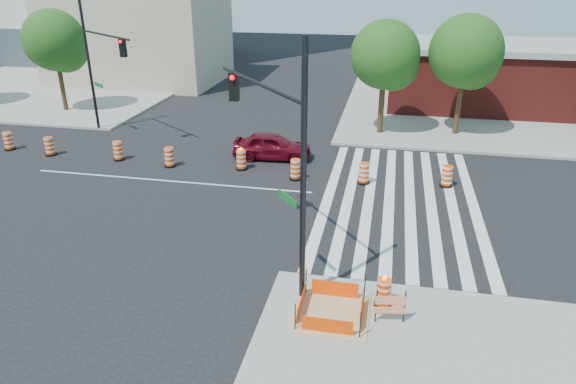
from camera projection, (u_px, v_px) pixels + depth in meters
name	position (u px, v px, depth m)	size (l,w,h in m)	color
ground	(169.00, 181.00, 24.84)	(120.00, 120.00, 0.00)	black
sidewalk_ne	(498.00, 107.00, 37.66)	(22.00, 22.00, 0.15)	gray
sidewalk_nw	(59.00, 86.00, 44.25)	(22.00, 22.00, 0.15)	gray
crosswalk_east	(399.00, 200.00, 22.84)	(6.75, 13.50, 0.01)	silver
lane_centerline	(169.00, 181.00, 24.84)	(14.00, 0.12, 0.01)	silver
excavation_pit	(331.00, 313.00, 15.04)	(2.20, 2.20, 0.90)	tan
brick_storefront	(504.00, 76.00, 36.76)	(16.50, 8.50, 4.60)	maroon
beige_midrise	(138.00, 23.00, 44.75)	(14.00, 10.00, 10.00)	tan
red_coupe	(272.00, 146.00, 27.49)	(1.67, 4.16, 1.42)	#5D0816
signal_pole_se	(277.00, 139.00, 15.36)	(3.82, 4.68, 7.82)	black
signal_pole_nw	(99.00, 58.00, 29.66)	(4.76, 3.49, 7.64)	black
pit_drum	(383.00, 293.00, 15.30)	(0.54, 0.54, 1.06)	black
barricade	(390.00, 305.00, 14.53)	(0.89, 0.19, 1.05)	#FF4505
tree_north_b	(56.00, 44.00, 34.87)	(4.13, 4.13, 7.01)	#382314
tree_north_c	(386.00, 59.00, 29.95)	(4.02, 4.02, 6.83)	#382314
tree_north_d	(466.00, 56.00, 29.62)	(4.21, 4.21, 7.16)	#382314
median_drum_0	(9.00, 142.00, 28.91)	(0.60, 0.60, 1.02)	black
median_drum_1	(50.00, 147.00, 28.07)	(0.60, 0.60, 1.02)	black
median_drum_2	(118.00, 151.00, 27.38)	(0.60, 0.60, 1.02)	black
median_drum_3	(169.00, 158.00, 26.47)	(0.60, 0.60, 1.02)	black
median_drum_4	(241.00, 160.00, 26.09)	(0.60, 0.60, 1.18)	black
median_drum_5	(295.00, 170.00, 24.86)	(0.60, 0.60, 1.02)	black
median_drum_6	(364.00, 174.00, 24.39)	(0.60, 0.60, 1.02)	black
median_drum_7	(447.00, 177.00, 24.05)	(0.60, 0.60, 1.02)	black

